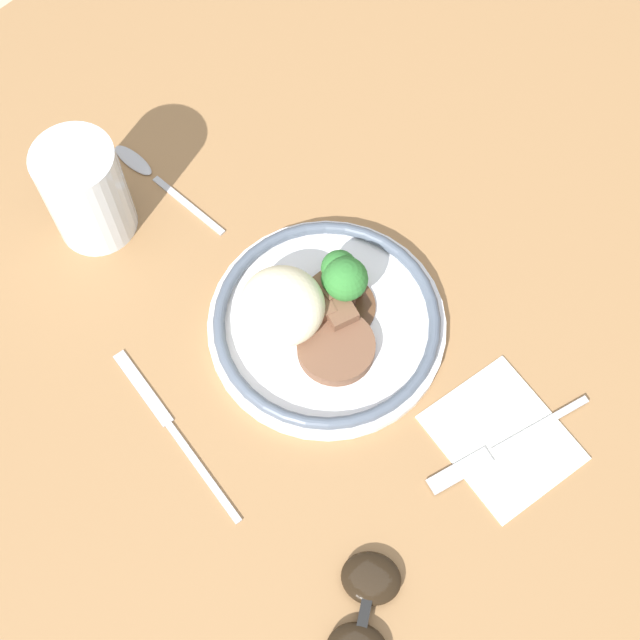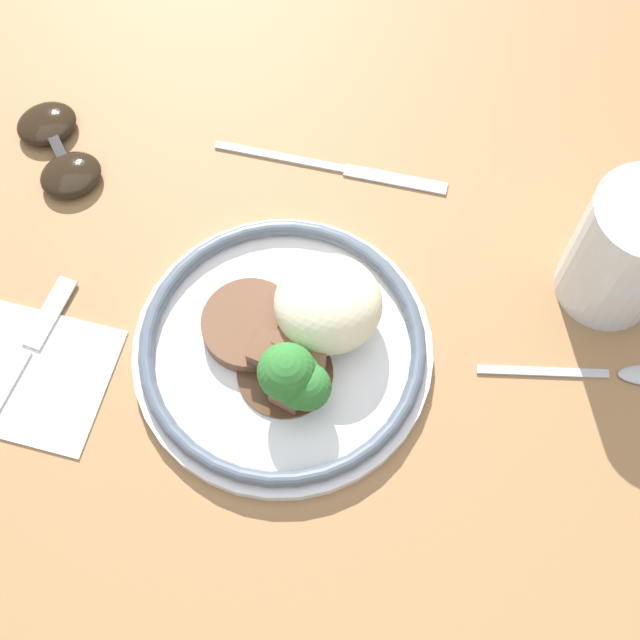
{
  "view_description": "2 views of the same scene",
  "coord_description": "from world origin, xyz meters",
  "px_view_note": "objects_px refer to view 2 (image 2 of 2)",
  "views": [
    {
      "loc": [
        -0.24,
        0.28,
        0.84
      ],
      "look_at": [
        0.01,
        0.03,
        0.09
      ],
      "focal_mm": 50.0,
      "sensor_mm": 36.0,
      "label": 1
    },
    {
      "loc": [
        0.07,
        -0.26,
        0.69
      ],
      "look_at": [
        0.05,
        0.02,
        0.09
      ],
      "focal_mm": 50.0,
      "sensor_mm": 36.0,
      "label": 2
    }
  ],
  "objects_px": {
    "juice_glass": "(623,255)",
    "sunglasses": "(59,149)",
    "knife": "(338,168)",
    "plate": "(292,343)",
    "spoon": "(625,374)",
    "fork": "(27,354)"
  },
  "relations": [
    {
      "from": "juice_glass",
      "to": "sunglasses",
      "type": "relative_size",
      "value": 1.0
    },
    {
      "from": "knife",
      "to": "sunglasses",
      "type": "xyz_separation_m",
      "value": [
        -0.24,
        -0.0,
        0.01
      ]
    },
    {
      "from": "knife",
      "to": "sunglasses",
      "type": "relative_size",
      "value": 1.76
    },
    {
      "from": "plate",
      "to": "spoon",
      "type": "distance_m",
      "value": 0.26
    },
    {
      "from": "fork",
      "to": "spoon",
      "type": "height_order",
      "value": "same"
    },
    {
      "from": "plate",
      "to": "sunglasses",
      "type": "relative_size",
      "value": 1.98
    },
    {
      "from": "juice_glass",
      "to": "sunglasses",
      "type": "height_order",
      "value": "juice_glass"
    },
    {
      "from": "plate",
      "to": "sunglasses",
      "type": "bearing_deg",
      "value": 142.04
    },
    {
      "from": "knife",
      "to": "spoon",
      "type": "height_order",
      "value": "spoon"
    },
    {
      "from": "juice_glass",
      "to": "fork",
      "type": "xyz_separation_m",
      "value": [
        -0.46,
        -0.1,
        -0.05
      ]
    },
    {
      "from": "knife",
      "to": "spoon",
      "type": "distance_m",
      "value": 0.29
    },
    {
      "from": "sunglasses",
      "to": "knife",
      "type": "bearing_deg",
      "value": -30.81
    },
    {
      "from": "juice_glass",
      "to": "sunglasses",
      "type": "xyz_separation_m",
      "value": [
        -0.47,
        0.09,
        -0.04
      ]
    },
    {
      "from": "juice_glass",
      "to": "knife",
      "type": "relative_size",
      "value": 0.57
    },
    {
      "from": "fork",
      "to": "spoon",
      "type": "bearing_deg",
      "value": -71.16
    },
    {
      "from": "juice_glass",
      "to": "knife",
      "type": "distance_m",
      "value": 0.25
    },
    {
      "from": "juice_glass",
      "to": "spoon",
      "type": "distance_m",
      "value": 0.09
    },
    {
      "from": "fork",
      "to": "juice_glass",
      "type": "bearing_deg",
      "value": -61.57
    },
    {
      "from": "sunglasses",
      "to": "juice_glass",
      "type": "bearing_deg",
      "value": -42.95
    },
    {
      "from": "sunglasses",
      "to": "plate",
      "type": "bearing_deg",
      "value": -69.73
    },
    {
      "from": "plate",
      "to": "spoon",
      "type": "xyz_separation_m",
      "value": [
        0.26,
        0.0,
        -0.02
      ]
    },
    {
      "from": "spoon",
      "to": "sunglasses",
      "type": "distance_m",
      "value": 0.51
    }
  ]
}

